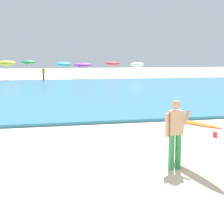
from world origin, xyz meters
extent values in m
plane|color=beige|center=(0.00, 0.00, 0.00)|extent=(160.00, 160.00, 0.00)
cube|color=teal|center=(0.00, 20.10, 0.07)|extent=(120.00, 28.00, 0.14)
cylinder|color=#338E56|center=(3.28, -0.21, 0.44)|extent=(0.15, 0.15, 0.88)
cylinder|color=#338E56|center=(3.47, -0.20, 0.44)|extent=(0.15, 0.15, 0.88)
cube|color=tan|center=(3.37, -0.20, 1.18)|extent=(0.36, 0.25, 0.60)
sphere|color=tan|center=(3.37, -0.20, 1.62)|extent=(0.22, 0.22, 0.22)
cylinder|color=tan|center=(3.14, -0.23, 1.13)|extent=(0.10, 0.10, 0.58)
cylinder|color=tan|center=(3.64, -0.16, 1.20)|extent=(0.32, 0.13, 0.51)
ellipsoid|color=orange|center=(3.89, -0.16, 1.13)|extent=(0.51, 2.27, 0.26)
ellipsoid|color=red|center=(3.89, -0.16, 1.11)|extent=(0.55, 2.36, 0.23)
cube|color=red|center=(3.98, -1.05, 1.01)|extent=(0.03, 0.14, 0.14)
cylinder|color=beige|center=(-2.14, 34.77, 0.98)|extent=(0.05, 0.05, 1.96)
ellipsoid|color=yellow|center=(-2.14, 34.77, 2.04)|extent=(1.97, 1.98, 0.60)
cylinder|color=beige|center=(0.31, 37.44, 1.01)|extent=(0.05, 0.05, 2.01)
ellipsoid|color=#23844C|center=(0.31, 37.44, 2.09)|extent=(1.81, 1.82, 0.54)
cylinder|color=beige|center=(4.46, 36.55, 0.90)|extent=(0.05, 0.05, 1.80)
ellipsoid|color=#19ADB2|center=(4.46, 36.55, 1.87)|extent=(1.86, 1.89, 0.66)
cylinder|color=beige|center=(6.68, 35.24, 0.86)|extent=(0.05, 0.05, 1.71)
ellipsoid|color=purple|center=(6.68, 35.24, 1.79)|extent=(2.20, 2.20, 0.51)
cylinder|color=beige|center=(10.67, 36.59, 0.93)|extent=(0.05, 0.05, 1.85)
ellipsoid|color=red|center=(10.67, 36.59, 1.92)|extent=(1.94, 1.94, 0.45)
cylinder|color=beige|center=(13.84, 36.21, 0.86)|extent=(0.05, 0.05, 1.71)
ellipsoid|color=white|center=(13.84, 36.21, 1.79)|extent=(1.75, 1.79, 0.67)
cylinder|color=#383842|center=(1.87, 34.03, 0.42)|extent=(0.20, 0.20, 0.84)
cube|color=orange|center=(1.87, 34.03, 1.11)|extent=(0.32, 0.20, 0.54)
sphere|color=beige|center=(1.87, 34.03, 1.48)|extent=(0.20, 0.20, 0.20)
camera|label=1|loc=(-0.16, -8.27, 2.77)|focal=57.80mm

